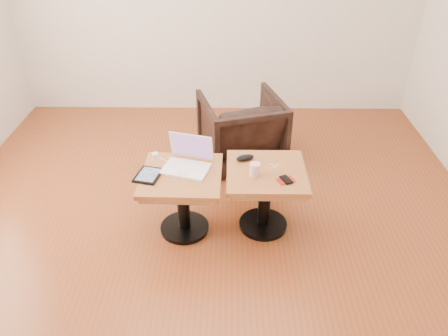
{
  "coord_description": "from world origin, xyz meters",
  "views": [
    {
      "loc": [
        0.15,
        -2.65,
        2.3
      ],
      "look_at": [
        0.11,
        -0.0,
        0.58
      ],
      "focal_mm": 35.0,
      "sensor_mm": 36.0,
      "label": 1
    }
  ],
  "objects_px": {
    "side_table_right": "(265,185)",
    "striped_cup": "(255,170)",
    "laptop": "(188,161)",
    "armchair": "(241,130)",
    "side_table_left": "(182,188)"
  },
  "relations": [
    {
      "from": "side_table_left",
      "to": "side_table_right",
      "type": "bearing_deg",
      "value": 5.58
    },
    {
      "from": "side_table_left",
      "to": "laptop",
      "type": "distance_m",
      "value": 0.21
    },
    {
      "from": "side_table_right",
      "to": "laptop",
      "type": "bearing_deg",
      "value": 176.05
    },
    {
      "from": "laptop",
      "to": "striped_cup",
      "type": "relative_size",
      "value": 3.94
    },
    {
      "from": "armchair",
      "to": "side_table_right",
      "type": "bearing_deg",
      "value": 82.7
    },
    {
      "from": "laptop",
      "to": "side_table_right",
      "type": "bearing_deg",
      "value": 11.43
    },
    {
      "from": "armchair",
      "to": "striped_cup",
      "type": "bearing_deg",
      "value": 77.39
    },
    {
      "from": "striped_cup",
      "to": "laptop",
      "type": "bearing_deg",
      "value": 167.8
    },
    {
      "from": "side_table_left",
      "to": "side_table_right",
      "type": "xyz_separation_m",
      "value": [
        0.63,
        0.05,
        0.0
      ]
    },
    {
      "from": "side_table_right",
      "to": "striped_cup",
      "type": "distance_m",
      "value": 0.21
    },
    {
      "from": "side_table_right",
      "to": "striped_cup",
      "type": "xyz_separation_m",
      "value": [
        -0.09,
        -0.07,
        0.18
      ]
    },
    {
      "from": "side_table_right",
      "to": "armchair",
      "type": "bearing_deg",
      "value": 99.17
    },
    {
      "from": "side_table_left",
      "to": "laptop",
      "type": "relative_size",
      "value": 1.51
    },
    {
      "from": "armchair",
      "to": "side_table_left",
      "type": "bearing_deg",
      "value": 49.89
    },
    {
      "from": "striped_cup",
      "to": "armchair",
      "type": "relative_size",
      "value": 0.14
    }
  ]
}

